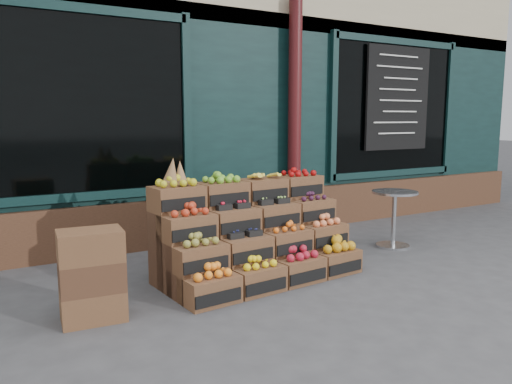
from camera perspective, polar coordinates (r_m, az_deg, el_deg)
ground at (r=4.86m, az=6.31°, el=-10.86°), size 60.00×60.00×0.00m
shop_facade at (r=9.24m, az=-13.12°, el=13.21°), size 12.00×6.24×4.80m
crate_display at (r=5.09m, az=-0.28°, el=-5.42°), size 2.05×1.13×1.24m
spare_crates at (r=4.21m, az=-18.25°, el=-9.07°), size 0.52×0.38×0.74m
bistro_table at (r=6.43m, az=15.49°, el=-2.25°), size 0.56×0.56×0.71m
shopkeeper at (r=6.66m, az=-20.95°, el=2.64°), size 0.76×0.54×1.98m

